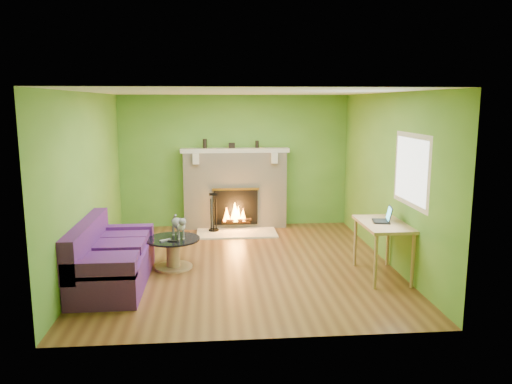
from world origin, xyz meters
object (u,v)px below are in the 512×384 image
desk (383,229)px  sofa (110,260)px  coffee_table (173,251)px  cat (178,226)px

desk → sofa: bearing=179.4°
sofa → coffee_table: 1.01m
coffee_table → cat: size_ratio=1.44×
sofa → coffee_table: size_ratio=2.39×
coffee_table → cat: (0.08, 0.05, 0.37)m
coffee_table → cat: bearing=32.0°
sofa → desk: bearing=-0.6°
sofa → desk: sofa is taller
sofa → cat: 1.14m
coffee_table → sofa: bearing=-144.2°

